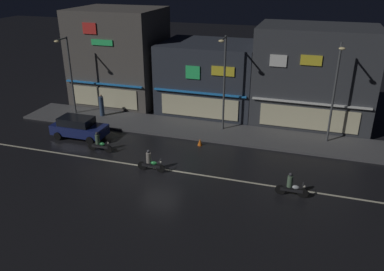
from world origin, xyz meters
name	(u,v)px	position (x,y,z in m)	size (l,w,h in m)	color
ground_plane	(160,169)	(0.00, 0.00, 0.00)	(140.00, 140.00, 0.00)	black
lane_divider_stripe	(160,169)	(0.00, 0.00, 0.01)	(28.70, 0.16, 0.01)	beige
sidewalk_far	(192,129)	(0.00, 7.09, 0.07)	(30.21, 4.04, 0.14)	#4C4C4F
storefront_left_block	(120,56)	(-9.06, 12.53, 4.43)	(8.05, 7.00, 8.87)	#56514C
storefront_center_block	(209,77)	(0.00, 12.42, 3.11)	(8.52, 6.79, 6.22)	#2D333D
storefront_right_block	(314,75)	(9.06, 12.24, 4.03)	(9.52, 6.42, 8.07)	#383A3F
streetlamp_west	(69,70)	(-11.24, 7.23, 4.19)	(0.44, 1.64, 6.84)	#47494C
streetlamp_mid	(224,77)	(2.45, 7.54, 4.56)	(0.44, 1.64, 7.54)	#47494C
streetlamp_east	(335,86)	(10.62, 7.58, 4.52)	(0.44, 1.64, 7.47)	#47494C
pedestrian_on_sidewalk	(102,106)	(-8.55, 7.53, 1.05)	(0.41, 0.41, 1.97)	#334766
parked_car_near_kerb	(79,127)	(-7.99, 2.94, 0.87)	(4.30, 1.98, 1.67)	navy
motorcycle_lead	(291,186)	(8.54, -0.78, 0.63)	(1.90, 0.60, 1.52)	black
motorcycle_following	(99,143)	(-5.20, 1.17, 0.63)	(1.90, 0.60, 1.52)	black
motorcycle_opposite_lane	(150,162)	(-0.50, -0.45, 0.63)	(1.90, 0.60, 1.52)	black
traffic_cone	(200,142)	(1.48, 4.36, 0.28)	(0.36, 0.36, 0.55)	orange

